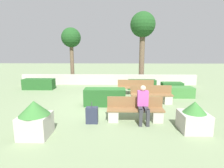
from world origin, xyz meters
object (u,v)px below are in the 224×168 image
object	(u,v)px
suitcase	(92,115)
tree_leftmost	(71,39)
bench_right_side	(136,89)
planter_corner_right	(194,117)
planter_corner_left	(35,118)
bench_front	(135,112)
person_seated_man	(143,103)
tree_center_left	(143,28)
bench_left_side	(151,97)

from	to	relation	value
suitcase	tree_leftmost	world-z (taller)	tree_leftmost
bench_right_side	planter_corner_right	bearing A→B (deg)	-72.12
planter_corner_left	planter_corner_right	bearing A→B (deg)	5.79
bench_right_side	tree_leftmost	world-z (taller)	tree_leftmost
bench_front	planter_corner_right	xyz separation A→B (m)	(1.77, -0.76, 0.11)
bench_front	person_seated_man	world-z (taller)	person_seated_man
bench_front	tree_leftmost	distance (m)	9.89
planter_corner_right	suitcase	xyz separation A→B (m)	(-3.30, 0.51, -0.15)
tree_leftmost	tree_center_left	distance (m)	5.73
bench_left_side	bench_right_side	size ratio (longest dim) A/B	0.95
tree_center_left	suitcase	bearing A→B (deg)	-109.29
bench_left_side	planter_corner_right	xyz separation A→B (m)	(0.74, -3.00, 0.11)
bench_right_side	planter_corner_left	size ratio (longest dim) A/B	1.95
tree_center_left	bench_front	bearing A→B (deg)	-99.51
person_seated_man	tree_center_left	xyz separation A→B (m)	(1.07, 8.08, 3.58)
bench_right_side	planter_corner_left	world-z (taller)	planter_corner_left
person_seated_man	tree_center_left	size ratio (longest dim) A/B	0.24
planter_corner_right	tree_center_left	bearing A→B (deg)	92.87
bench_right_side	suitcase	world-z (taller)	bench_right_side
bench_right_side	suitcase	bearing A→B (deg)	-112.86
tree_leftmost	tree_center_left	xyz separation A→B (m)	(5.66, -0.40, 0.84)
bench_left_side	bench_right_side	world-z (taller)	same
person_seated_man	bench_right_side	bearing A→B (deg)	87.00
suitcase	planter_corner_right	bearing A→B (deg)	-8.86
bench_front	bench_right_side	world-z (taller)	same
planter_corner_right	suitcase	world-z (taller)	planter_corner_right
bench_left_side	person_seated_man	xyz separation A→B (m)	(-0.77, -2.38, 0.39)
bench_right_side	planter_corner_right	world-z (taller)	planter_corner_right
planter_corner_left	tree_leftmost	size ratio (longest dim) A/B	0.25
planter_corner_left	suitcase	bearing A→B (deg)	33.18
bench_left_side	planter_corner_right	bearing A→B (deg)	-83.13
tree_leftmost	person_seated_man	bearing A→B (deg)	-61.59
person_seated_man	tree_center_left	distance (m)	8.90
suitcase	person_seated_man	bearing A→B (deg)	3.34
bench_right_side	planter_corner_left	distance (m)	6.32
tree_leftmost	bench_right_side	bearing A→B (deg)	-42.26
planter_corner_left	tree_center_left	world-z (taller)	tree_center_left
tree_center_left	planter_corner_right	bearing A→B (deg)	-87.13
bench_left_side	tree_leftmost	world-z (taller)	tree_leftmost
bench_left_side	planter_corner_left	size ratio (longest dim) A/B	1.85
bench_right_side	bench_left_side	bearing A→B (deg)	-69.60
planter_corner_right	tree_center_left	xyz separation A→B (m)	(-0.44, 8.70, 3.86)
bench_left_side	bench_front	bearing A→B (deg)	-121.66
bench_right_side	planter_corner_left	xyz separation A→B (m)	(-3.54, -5.22, 0.22)
suitcase	tree_leftmost	size ratio (longest dim) A/B	0.18
suitcase	bench_left_side	bearing A→B (deg)	44.07
person_seated_man	tree_leftmost	size ratio (longest dim) A/B	0.30
bench_front	tree_leftmost	world-z (taller)	tree_leftmost
tree_leftmost	tree_center_left	bearing A→B (deg)	-4.02
bench_right_side	tree_center_left	bearing A→B (deg)	80.38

